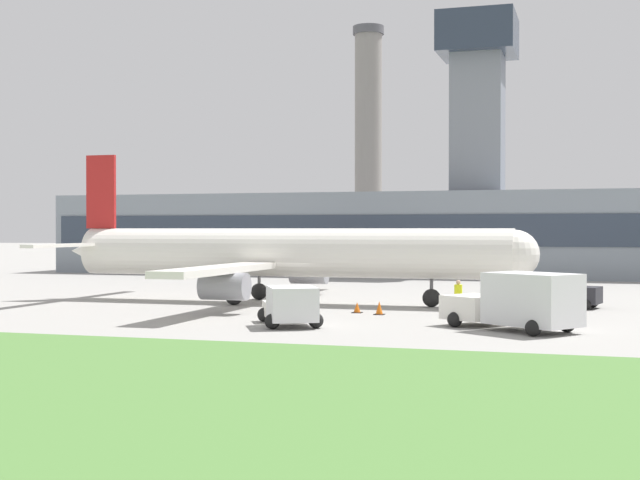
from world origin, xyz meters
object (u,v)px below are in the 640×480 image
(ground_crew_person, at_px, (458,297))
(baggage_truck, at_px, (518,302))
(pushback_tug, at_px, (567,294))
(airplane, at_px, (281,254))
(fuel_truck, at_px, (290,306))

(ground_crew_person, bearing_deg, baggage_truck, -59.80)
(pushback_tug, distance_m, baggage_truck, 12.66)
(ground_crew_person, bearing_deg, airplane, 157.70)
(baggage_truck, bearing_deg, airplane, 144.26)
(pushback_tug, xyz_separation_m, fuel_truck, (-11.94, -13.62, 0.14))
(airplane, relative_size, fuel_truck, 6.01)
(airplane, bearing_deg, pushback_tug, 6.31)
(airplane, xyz_separation_m, pushback_tug, (16.58, 1.83, -2.19))
(fuel_truck, distance_m, ground_crew_person, 9.79)
(airplane, xyz_separation_m, baggage_truck, (14.87, -10.70, -1.70))
(airplane, height_order, ground_crew_person, airplane)
(airplane, distance_m, baggage_truck, 18.39)
(pushback_tug, height_order, baggage_truck, baggage_truck)
(pushback_tug, bearing_deg, baggage_truck, -97.77)
(baggage_truck, xyz_separation_m, ground_crew_person, (-3.52, 6.05, -0.32))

